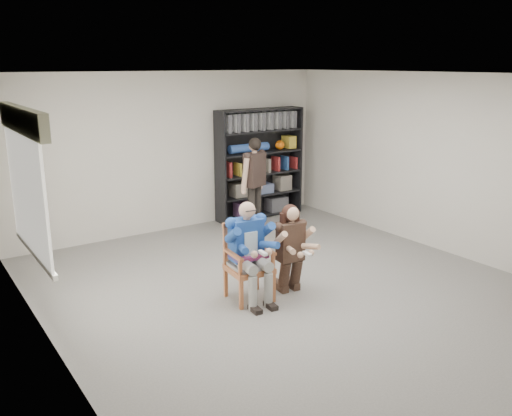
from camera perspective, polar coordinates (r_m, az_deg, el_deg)
room_shell at (r=6.82m, az=4.23°, el=2.00°), size 6.00×7.00×2.80m
floor at (r=7.26m, az=4.01°, el=-8.82°), size 6.00×7.00×0.01m
window_left at (r=6.45m, az=-22.85°, el=2.18°), size 0.16×2.00×1.75m
armchair at (r=6.86m, az=-0.72°, el=-5.77°), size 0.63×0.61×0.99m
seated_man at (r=6.81m, az=-0.72°, el=-4.60°), size 0.63×0.82×1.29m
kneeling_woman at (r=7.05m, az=3.77°, el=-4.39°), size 0.57×0.84×1.18m
bookshelf at (r=10.46m, az=0.39°, el=4.68°), size 1.80×0.38×2.10m
standing_man at (r=9.26m, az=-0.16°, el=2.12°), size 0.60×0.45×1.72m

